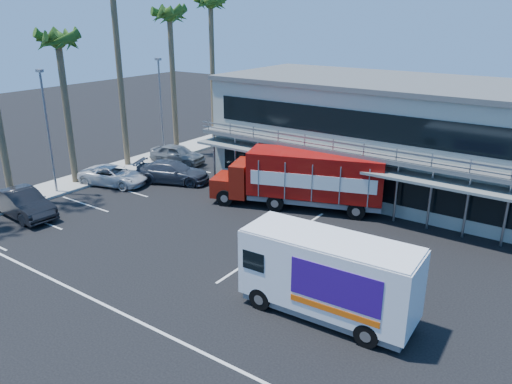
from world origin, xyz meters
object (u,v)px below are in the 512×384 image
Objects in this scene: parked_car_a at (28,201)px; red_truck at (304,177)px; white_van at (328,275)px; parked_car_b at (22,203)px.

red_truck is at bearing -42.35° from parked_car_a.
white_van reaches higher than parked_car_b.
red_truck is 2.14× the size of parked_car_b.
parked_car_a is (-12.98, -10.26, -1.20)m from red_truck.
white_van is 19.68m from parked_car_a.
white_van is at bearing -74.67° from red_truck.
red_truck is 16.59m from parked_car_a.
parked_car_a is (-19.64, -0.63, -1.04)m from white_van.
white_van reaches higher than parked_car_a.
red_truck is at bearing 122.19° from white_van.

